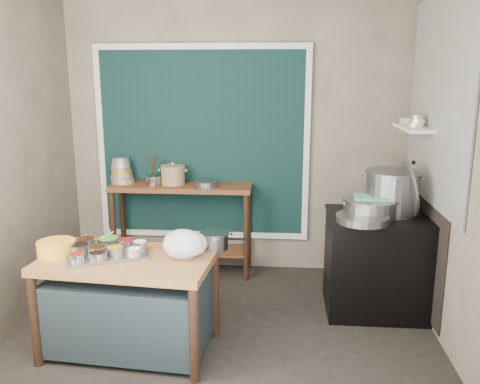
# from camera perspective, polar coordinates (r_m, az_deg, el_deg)

# --- Properties ---
(floor) EXTENTS (3.50, 3.00, 0.02)m
(floor) POSITION_cam_1_polar(r_m,az_deg,el_deg) (4.31, -2.31, -15.66)
(floor) COLOR black
(floor) RESTS_ON ground
(back_wall) EXTENTS (3.50, 0.02, 2.80)m
(back_wall) POSITION_cam_1_polar(r_m,az_deg,el_deg) (5.32, -0.43, 5.98)
(back_wall) COLOR gray
(back_wall) RESTS_ON floor
(right_wall) EXTENTS (0.02, 3.00, 2.80)m
(right_wall) POSITION_cam_1_polar(r_m,az_deg,el_deg) (4.01, 23.33, 2.51)
(right_wall) COLOR gray
(right_wall) RESTS_ON floor
(curtain_panel) EXTENTS (2.10, 0.02, 1.90)m
(curtain_panel) POSITION_cam_1_polar(r_m,az_deg,el_deg) (5.33, -4.24, 5.41)
(curtain_panel) COLOR black
(curtain_panel) RESTS_ON back_wall
(curtain_frame) EXTENTS (2.22, 0.03, 2.02)m
(curtain_frame) POSITION_cam_1_polar(r_m,az_deg,el_deg) (5.32, -4.25, 5.40)
(curtain_frame) COLOR beige
(curtain_frame) RESTS_ON back_wall
(tile_panel) EXTENTS (0.02, 1.70, 1.70)m
(tile_panel) POSITION_cam_1_polar(r_m,az_deg,el_deg) (4.48, 21.36, 9.51)
(tile_panel) COLOR #B2B2AA
(tile_panel) RESTS_ON right_wall
(soot_patch) EXTENTS (0.01, 1.30, 1.30)m
(soot_patch) POSITION_cam_1_polar(r_m,az_deg,el_deg) (4.77, 19.93, -4.30)
(soot_patch) COLOR black
(soot_patch) RESTS_ON right_wall
(wall_shelf) EXTENTS (0.22, 0.70, 0.03)m
(wall_shelf) POSITION_cam_1_polar(r_m,az_deg,el_deg) (4.76, 18.89, 6.84)
(wall_shelf) COLOR beige
(wall_shelf) RESTS_ON right_wall
(prep_table) EXTENTS (1.31, 0.83, 0.75)m
(prep_table) POSITION_cam_1_polar(r_m,az_deg,el_deg) (4.00, -12.28, -12.19)
(prep_table) COLOR #986537
(prep_table) RESTS_ON floor
(back_counter) EXTENTS (1.45, 0.40, 0.95)m
(back_counter) POSITION_cam_1_polar(r_m,az_deg,el_deg) (5.37, -6.51, -4.15)
(back_counter) COLOR #5B301A
(back_counter) RESTS_ON floor
(stove_block) EXTENTS (0.90, 0.68, 0.85)m
(stove_block) POSITION_cam_1_polar(r_m,az_deg,el_deg) (4.68, 15.32, -7.87)
(stove_block) COLOR black
(stove_block) RESTS_ON floor
(stove_top) EXTENTS (0.92, 0.69, 0.03)m
(stove_top) POSITION_cam_1_polar(r_m,az_deg,el_deg) (4.54, 15.66, -2.67)
(stove_top) COLOR black
(stove_top) RESTS_ON stove_block
(condiment_tray) EXTENTS (0.68, 0.60, 0.03)m
(condiment_tray) POSITION_cam_1_polar(r_m,az_deg,el_deg) (3.93, -14.75, -6.69)
(condiment_tray) COLOR gray
(condiment_tray) RESTS_ON prep_table
(condiment_bowls) EXTENTS (0.56, 0.46, 0.07)m
(condiment_bowls) POSITION_cam_1_polar(r_m,az_deg,el_deg) (3.93, -15.02, -6.04)
(condiment_bowls) COLOR gray
(condiment_bowls) RESTS_ON condiment_tray
(yellow_basin) EXTENTS (0.29, 0.29, 0.11)m
(yellow_basin) POSITION_cam_1_polar(r_m,az_deg,el_deg) (4.03, -19.92, -5.92)
(yellow_basin) COLOR yellow
(yellow_basin) RESTS_ON prep_table
(saucepan) EXTENTS (0.24, 0.24, 0.13)m
(saucepan) POSITION_cam_1_polar(r_m,az_deg,el_deg) (3.93, -2.87, -5.44)
(saucepan) COLOR gray
(saucepan) RESTS_ON prep_table
(plastic_bag_a) EXTENTS (0.32, 0.28, 0.22)m
(plastic_bag_a) POSITION_cam_1_polar(r_m,az_deg,el_deg) (3.72, -6.44, -5.84)
(plastic_bag_a) COLOR white
(plastic_bag_a) RESTS_ON prep_table
(plastic_bag_b) EXTENTS (0.30, 0.27, 0.19)m
(plastic_bag_b) POSITION_cam_1_polar(r_m,az_deg,el_deg) (3.78, -5.57, -5.81)
(plastic_bag_b) COLOR white
(plastic_bag_b) RESTS_ON prep_table
(bowl_stack) EXTENTS (0.24, 0.24, 0.27)m
(bowl_stack) POSITION_cam_1_polar(r_m,az_deg,el_deg) (5.42, -13.13, 2.20)
(bowl_stack) COLOR tan
(bowl_stack) RESTS_ON back_counter
(utensil_cup) EXTENTS (0.20, 0.20, 0.09)m
(utensil_cup) POSITION_cam_1_polar(r_m,az_deg,el_deg) (5.29, -9.68, 1.32)
(utensil_cup) COLOR gray
(utensil_cup) RESTS_ON back_counter
(ceramic_crock) EXTENTS (0.28, 0.28, 0.18)m
(ceramic_crock) POSITION_cam_1_polar(r_m,az_deg,el_deg) (5.27, -7.53, 1.81)
(ceramic_crock) COLOR olive
(ceramic_crock) RESTS_ON back_counter
(wide_bowl) EXTENTS (0.25, 0.25, 0.06)m
(wide_bowl) POSITION_cam_1_polar(r_m,az_deg,el_deg) (5.13, -3.79, 0.91)
(wide_bowl) COLOR gray
(wide_bowl) RESTS_ON back_counter
(stock_pot) EXTENTS (0.52, 0.52, 0.37)m
(stock_pot) POSITION_cam_1_polar(r_m,az_deg,el_deg) (4.57, 16.66, -0.04)
(stock_pot) COLOR gray
(stock_pot) RESTS_ON stove_top
(pot_lid) EXTENTS (0.14, 0.49, 0.48)m
(pot_lid) POSITION_cam_1_polar(r_m,az_deg,el_deg) (4.53, 18.44, 0.35)
(pot_lid) COLOR gray
(pot_lid) RESTS_ON stove_top
(steamer) EXTENTS (0.61, 0.61, 0.16)m
(steamer) POSITION_cam_1_polar(r_m,az_deg,el_deg) (4.45, 14.42, -1.68)
(steamer) COLOR gray
(steamer) RESTS_ON stove_top
(green_cloth) EXTENTS (0.30, 0.24, 0.02)m
(green_cloth) POSITION_cam_1_polar(r_m,az_deg,el_deg) (4.43, 14.48, -0.57)
(green_cloth) COLOR #4C8878
(green_cloth) RESTS_ON steamer
(shallow_pan) EXTENTS (0.45, 0.45, 0.06)m
(shallow_pan) POSITION_cam_1_polar(r_m,az_deg,el_deg) (4.28, 13.60, -2.92)
(shallow_pan) COLOR gray
(shallow_pan) RESTS_ON stove_top
(shelf_bowl_stack) EXTENTS (0.13, 0.13, 0.10)m
(shelf_bowl_stack) POSITION_cam_1_polar(r_m,az_deg,el_deg) (4.66, 19.22, 7.49)
(shelf_bowl_stack) COLOR silver
(shelf_bowl_stack) RESTS_ON wall_shelf
(shelf_bowl_green) EXTENTS (0.16, 0.16, 0.06)m
(shelf_bowl_green) POSITION_cam_1_polar(r_m,az_deg,el_deg) (4.95, 18.36, 7.60)
(shelf_bowl_green) COLOR gray
(shelf_bowl_green) RESTS_ON wall_shelf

